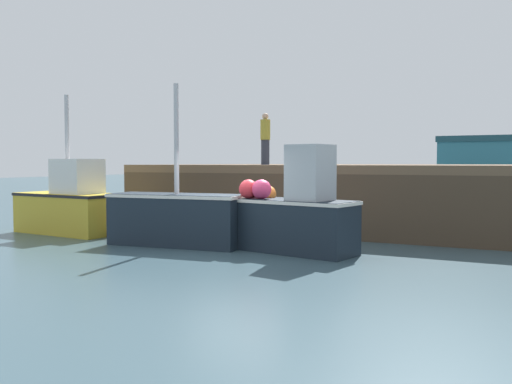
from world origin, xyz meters
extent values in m
cube|color=#38515B|center=(0.00, 0.00, -0.05)|extent=(120.00, 160.00, 0.10)
cube|color=brown|center=(1.11, 7.11, 1.96)|extent=(13.64, 8.98, 0.25)
cube|color=#433527|center=(1.11, 2.74, 0.92)|extent=(13.64, 0.24, 1.84)
cylinder|color=#433527|center=(-5.31, 2.85, 0.92)|extent=(0.36, 0.36, 1.84)
cylinder|color=#433527|center=(1.11, 2.85, 0.92)|extent=(0.36, 0.36, 1.84)
cylinder|color=#433527|center=(-2.98, 11.36, 0.92)|extent=(0.36, 0.36, 1.84)
cylinder|color=#433527|center=(5.20, 11.36, 0.92)|extent=(0.36, 0.36, 1.84)
cylinder|color=#433527|center=(-2.10, 2.85, 0.92)|extent=(6.46, 0.18, 1.65)
cube|color=gold|center=(-5.96, 0.33, 0.62)|extent=(3.52, 1.75, 1.23)
cube|color=black|center=(-5.96, 0.33, 1.18)|extent=(3.59, 1.78, 0.08)
cube|color=silver|center=(-5.54, 0.29, 1.75)|extent=(1.35, 1.20, 1.04)
cylinder|color=#B7B7BC|center=(-5.96, 0.33, 3.24)|extent=(0.13, 0.13, 1.94)
cube|color=#19232D|center=(-1.54, -0.24, 0.67)|extent=(3.66, 1.52, 1.35)
cube|color=silver|center=(-1.54, -0.24, 1.30)|extent=(3.73, 1.55, 0.08)
cylinder|color=#B7B7BC|center=(-1.54, -0.24, 2.78)|extent=(0.13, 0.13, 2.85)
cube|color=#19232D|center=(1.73, 0.09, 0.64)|extent=(2.94, 1.64, 1.28)
cube|color=silver|center=(1.73, 0.09, 1.23)|extent=(3.00, 1.68, 0.08)
cube|color=#B2B7BC|center=(2.07, 0.03, 1.93)|extent=(1.02, 1.09, 1.31)
sphere|color=orange|center=(0.71, 0.55, 1.36)|extent=(0.44, 0.44, 0.44)
sphere|color=#EA5B70|center=(0.60, 0.18, 1.26)|extent=(0.42, 0.42, 0.42)
sphere|color=#DB3866|center=(0.83, -0.05, 1.51)|extent=(0.48, 0.48, 0.48)
sphere|color=red|center=(0.47, -0.05, 1.51)|extent=(0.48, 0.48, 0.48)
cylinder|color=#2D3342|center=(-1.60, 5.13, 2.52)|extent=(0.29, 0.29, 0.86)
cylinder|color=#9E9333|center=(-1.60, 5.13, 3.29)|extent=(0.34, 0.34, 0.70)
sphere|color=tan|center=(-1.60, 5.13, 3.75)|extent=(0.22, 0.22, 0.22)
cube|color=#2D6B7A|center=(2.25, 38.70, 1.93)|extent=(6.13, 4.88, 3.87)
cube|color=#1B4049|center=(2.25, 38.70, 4.12)|extent=(6.37, 5.08, 0.50)
cylinder|color=orange|center=(-3.91, 0.49, 0.20)|extent=(0.58, 0.58, 0.40)
cone|color=orange|center=(-3.91, 0.49, 0.55)|extent=(0.46, 0.46, 0.29)
camera|label=1|loc=(6.85, -12.19, 2.17)|focal=39.10mm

